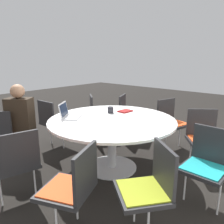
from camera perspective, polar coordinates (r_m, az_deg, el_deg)
name	(u,v)px	position (r m, az deg, el deg)	size (l,w,h in m)	color
ground_plane	(112,167)	(3.32, 0.00, -14.26)	(16.00, 16.00, 0.00)	black
conference_table	(112,127)	(3.07, 0.00, -3.86)	(1.76, 1.76, 0.74)	#B7B7BC
chair_0	(4,132)	(3.58, -26.42, -4.68)	(0.60, 0.60, 0.86)	#262628
chair_1	(17,160)	(2.58, -23.64, -11.52)	(0.52, 0.51, 0.86)	#262628
chair_2	(73,184)	(2.01, -10.20, -18.03)	(0.57, 0.56, 0.86)	#262628
chair_3	(149,184)	(2.01, 9.71, -18.13)	(0.60, 0.60, 0.86)	#262628
chair_4	(207,161)	(2.56, 23.50, -11.72)	(0.43, 0.45, 0.86)	#262628
chair_5	(204,135)	(3.35, 22.80, -5.53)	(0.60, 0.60, 0.86)	#262628
chair_6	(171,119)	(3.98, 15.12, -1.88)	(0.53, 0.52, 0.86)	#262628
chair_7	(129,113)	(4.32, 4.34, -0.18)	(0.57, 0.56, 0.86)	#262628
chair_8	(98,113)	(4.33, -3.71, -0.15)	(0.60, 0.61, 0.86)	#262628
chair_9	(53,120)	(3.98, -15.24, -1.92)	(0.44, 0.46, 0.86)	#262628
person_0	(21,118)	(3.48, -22.71, -1.50)	(0.39, 0.42, 1.21)	#2D2319
laptop	(68,114)	(3.15, -11.33, -0.54)	(0.39, 0.38, 0.21)	silver
spiral_notebook	(125,111)	(3.45, 3.46, 0.25)	(0.22, 0.17, 0.02)	maroon
coffee_cup	(111,110)	(3.35, -0.38, 0.54)	(0.09, 0.09, 0.10)	black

